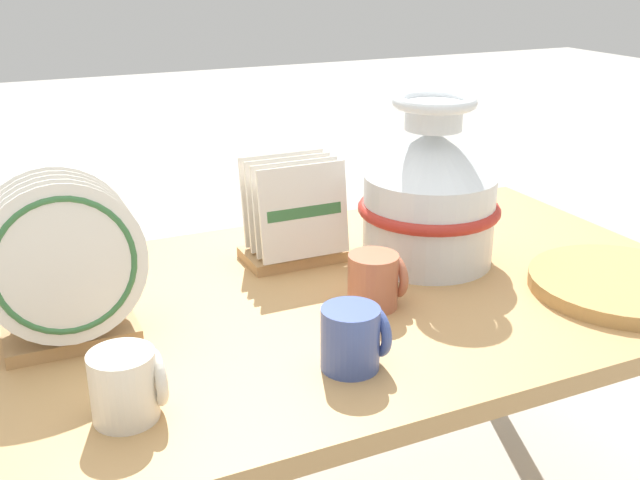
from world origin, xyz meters
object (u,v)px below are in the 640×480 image
Objects in this scene: dish_rack_round_plates at (63,270)px; wicker_charger_stack at (622,284)px; mug_cobalt_glaze at (353,337)px; mug_terracotta_glaze at (375,280)px; ceramic_vase at (430,193)px; dish_rack_square_plates at (294,223)px; mug_cream_glaze at (128,385)px.

wicker_charger_stack is (0.96, -0.23, -0.11)m from dish_rack_round_plates.
dish_rack_round_plates is 0.47m from mug_cobalt_glaze.
mug_cobalt_glaze is at bearing -34.70° from dish_rack_round_plates.
dish_rack_round_plates is at bearing 170.03° from mug_terracotta_glaze.
ceramic_vase is 0.47m from mug_cobalt_glaze.
ceramic_vase is at bearing 43.61° from mug_cobalt_glaze.
dish_rack_square_plates is 2.12× the size of mug_cream_glaze.
mug_cream_glaze is (-0.67, -0.31, -0.09)m from ceramic_vase.
mug_terracotta_glaze is (0.04, -0.26, -0.03)m from dish_rack_square_plates.
mug_cream_glaze reaches higher than wicker_charger_stack.
mug_terracotta_glaze is at bearing -80.49° from dish_rack_square_plates.
wicker_charger_stack is at bearing 3.29° from mug_cobalt_glaze.
wicker_charger_stack is 3.46× the size of mug_terracotta_glaze.
mug_cobalt_glaze is (-0.58, -0.03, 0.04)m from wicker_charger_stack.
mug_terracotta_glaze is at bearing 52.36° from mug_cobalt_glaze.
ceramic_vase is 3.43× the size of mug_cream_glaze.
ceramic_vase is at bearing -26.04° from dish_rack_square_plates.
dish_rack_square_plates is 0.60m from mug_cream_glaze.
ceramic_vase is 0.40m from wicker_charger_stack.
mug_cobalt_glaze is (-0.33, -0.32, -0.09)m from ceramic_vase.
dish_rack_square_plates is 0.27m from mug_terracotta_glaze.
dish_rack_round_plates is at bearing -159.51° from dish_rack_square_plates.
dish_rack_round_plates is at bearing -175.57° from ceramic_vase.
dish_rack_round_plates is 2.79× the size of mug_cobalt_glaze.
mug_cream_glaze and mug_cobalt_glaze have the same top height.
mug_cream_glaze is (-0.92, -0.02, 0.04)m from wicker_charger_stack.
mug_cream_glaze is 1.00× the size of mug_terracotta_glaze.
wicker_charger_stack is at bearing -13.37° from dish_rack_round_plates.
mug_cream_glaze is at bearing -160.81° from mug_terracotta_glaze.
mug_cream_glaze is at bearing -134.80° from dish_rack_square_plates.
dish_rack_round_plates is 1.31× the size of dish_rack_square_plates.
mug_cream_glaze is at bearing -178.47° from wicker_charger_stack.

